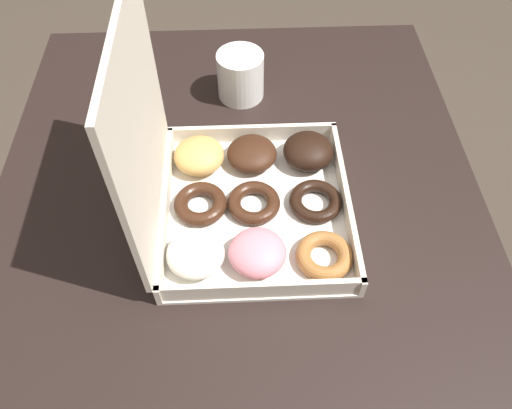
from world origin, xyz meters
TOP-DOWN VIEW (x-y plane):
  - ground_plane at (0.00, 0.00)m, footprint 8.00×8.00m
  - dining_table at (0.00, 0.00)m, footprint 1.00×0.79m
  - donut_box at (0.01, 0.01)m, footprint 0.31×0.29m
  - coffee_mug at (0.28, -0.01)m, footprint 0.09×0.09m

SIDE VIEW (x-z plane):
  - ground_plane at x=0.00m, z-range 0.00..0.00m
  - dining_table at x=0.00m, z-range 0.25..0.96m
  - coffee_mug at x=0.28m, z-range 0.72..0.80m
  - donut_box at x=0.01m, z-range 0.60..0.94m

